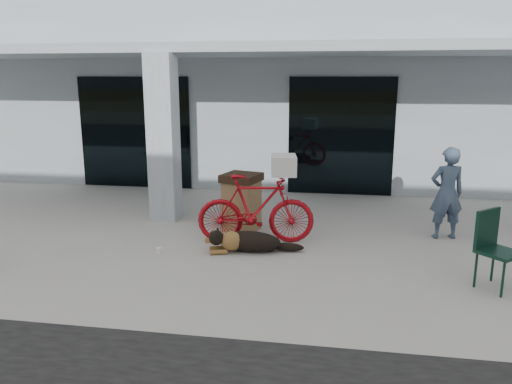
% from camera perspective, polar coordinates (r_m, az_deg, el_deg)
% --- Properties ---
extents(ground, '(80.00, 80.00, 0.00)m').
position_cam_1_polar(ground, '(7.37, -4.98, -8.44)').
color(ground, '#A9A8A0').
rests_on(ground, ground).
extents(building, '(22.00, 7.00, 4.50)m').
position_cam_1_polar(building, '(15.25, 2.87, 11.34)').
color(building, silver).
rests_on(building, ground).
extents(storefront_glass_left, '(2.80, 0.06, 2.70)m').
position_cam_1_polar(storefront_glass_left, '(12.70, -13.68, 6.59)').
color(storefront_glass_left, black).
rests_on(storefront_glass_left, ground).
extents(storefront_glass_right, '(2.40, 0.06, 2.70)m').
position_cam_1_polar(storefront_glass_right, '(11.70, 9.66, 6.25)').
color(storefront_glass_right, black).
rests_on(storefront_glass_right, ground).
extents(column, '(0.50, 0.50, 3.12)m').
position_cam_1_polar(column, '(9.57, -10.53, 6.02)').
color(column, silver).
rests_on(column, ground).
extents(overhang, '(22.00, 2.80, 0.18)m').
position_cam_1_polar(overhang, '(10.40, -0.28, 15.88)').
color(overhang, silver).
rests_on(overhang, column).
extents(bicycle, '(1.97, 0.82, 1.15)m').
position_cam_1_polar(bicycle, '(8.19, -0.02, -1.95)').
color(bicycle, '#AF0E18').
rests_on(bicycle, ground).
extents(laundry_basket, '(0.47, 0.58, 0.31)m').
position_cam_1_polar(laundry_basket, '(8.04, 3.19, 3.09)').
color(laundry_basket, white).
rests_on(laundry_basket, bicycle).
extents(dog, '(1.20, 0.70, 0.38)m').
position_cam_1_polar(dog, '(7.86, -0.74, -5.52)').
color(dog, black).
rests_on(dog, ground).
extents(cup_near_dog, '(0.09, 0.09, 0.10)m').
position_cam_1_polar(cup_near_dog, '(7.96, -11.06, -6.60)').
color(cup_near_dog, white).
rests_on(cup_near_dog, ground).
extents(cafe_chair_far_a, '(0.68, 0.69, 1.03)m').
position_cam_1_polar(cafe_chair_far_a, '(7.14, 26.10, -6.12)').
color(cafe_chair_far_a, '#113024').
rests_on(cafe_chair_far_a, ground).
extents(person, '(0.64, 0.48, 1.57)m').
position_cam_1_polar(person, '(8.96, 20.96, -0.13)').
color(person, '#3D4E67').
rests_on(person, ground).
extents(trash_receptacle, '(0.75, 0.75, 1.03)m').
position_cam_1_polar(trash_receptacle, '(8.87, -1.66, -1.18)').
color(trash_receptacle, olive).
rests_on(trash_receptacle, ground).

